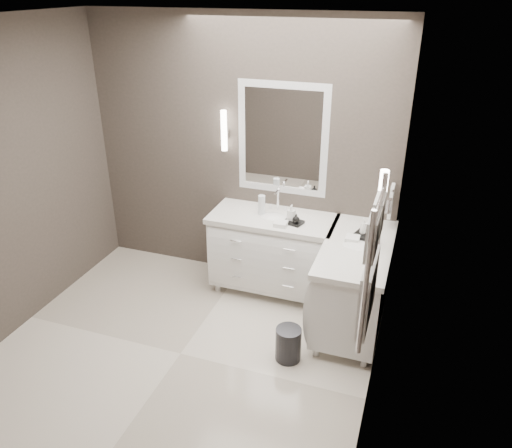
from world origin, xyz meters
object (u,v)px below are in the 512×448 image
(vanity_right, at_px, (354,281))
(waste_bin, at_px, (288,344))
(towel_ladder, at_px, (370,270))
(vanity_back, at_px, (273,249))

(vanity_right, height_order, waste_bin, vanity_right)
(waste_bin, bearing_deg, towel_ladder, -45.06)
(vanity_back, bearing_deg, vanity_right, -20.38)
(vanity_back, xyz_separation_m, vanity_right, (0.88, -0.33, 0.00))
(vanity_back, bearing_deg, towel_ladder, -55.90)
(vanity_back, relative_size, towel_ladder, 1.38)
(vanity_back, distance_m, waste_bin, 1.12)
(vanity_back, height_order, vanity_right, same)
(waste_bin, bearing_deg, vanity_back, 114.81)
(vanity_back, height_order, towel_ladder, towel_ladder)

